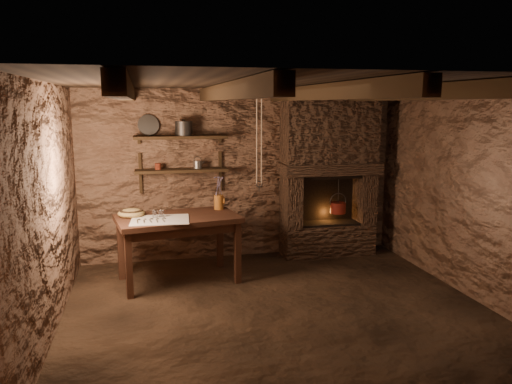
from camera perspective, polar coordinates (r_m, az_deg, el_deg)
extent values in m
plane|color=black|center=(5.58, 2.35, -13.09)|extent=(4.50, 4.50, 0.00)
cube|color=#4E3224|center=(7.15, -1.77, 2.06)|extent=(4.50, 0.04, 2.40)
cube|color=#4E3224|center=(3.39, 11.42, -7.10)|extent=(4.50, 0.04, 2.40)
cube|color=#4E3224|center=(5.13, -22.62, -1.88)|extent=(0.04, 4.00, 2.40)
cube|color=#4E3224|center=(6.20, 22.93, 0.05)|extent=(0.04, 4.00, 2.40)
cube|color=black|center=(5.14, 2.55, 12.37)|extent=(4.50, 4.00, 0.04)
cube|color=black|center=(4.96, -14.77, 11.10)|extent=(0.14, 3.95, 0.16)
cube|color=black|center=(5.03, -3.08, 11.39)|extent=(0.14, 3.95, 0.16)
cube|color=black|center=(5.29, 7.87, 11.24)|extent=(0.14, 3.95, 0.16)
cube|color=black|center=(5.72, 17.47, 10.78)|extent=(0.14, 3.95, 0.16)
cube|color=black|center=(6.87, -8.50, 2.47)|extent=(1.25, 0.30, 0.04)
cube|color=black|center=(6.82, -8.59, 6.22)|extent=(1.25, 0.30, 0.04)
cube|color=#34231A|center=(7.47, 8.12, -5.34)|extent=(1.35, 0.45, 0.45)
cube|color=#34231A|center=(7.15, 4.03, -1.01)|extent=(0.23, 0.45, 0.75)
cube|color=#34231A|center=(7.55, 12.23, -0.63)|extent=(0.23, 0.45, 0.75)
cube|color=#34231A|center=(7.23, 8.41, 2.69)|extent=(1.43, 0.51, 0.16)
cube|color=#34231A|center=(7.21, 8.44, 7.05)|extent=(1.35, 0.45, 0.94)
cube|color=black|center=(7.51, 7.71, -0.54)|extent=(0.90, 0.06, 0.75)
cube|color=black|center=(6.21, -8.95, -3.03)|extent=(1.58, 1.07, 0.06)
cube|color=black|center=(6.23, -8.92, -3.87)|extent=(1.43, 0.92, 0.10)
cube|color=beige|center=(6.02, -10.91, -3.14)|extent=(0.71, 0.59, 0.01)
cylinder|color=#9F5A1E|center=(6.53, -4.27, -1.16)|extent=(0.13, 0.13, 0.19)
torus|color=#9F5A1E|center=(6.53, -3.72, -0.97)|extent=(0.02, 0.10, 0.10)
ellipsoid|color=olive|center=(6.30, -14.07, -2.37)|extent=(0.39, 0.39, 0.11)
cylinder|color=#2C2927|center=(6.82, -8.25, 7.12)|extent=(0.29, 0.29, 0.17)
cylinder|color=gray|center=(6.90, -12.21, 7.48)|extent=(0.30, 0.16, 0.28)
cylinder|color=#521A10|center=(6.84, -11.13, 2.89)|extent=(0.09, 0.09, 0.08)
cylinder|color=maroon|center=(7.36, 9.34, -1.79)|extent=(0.23, 0.23, 0.16)
torus|color=#2C2927|center=(7.35, 9.37, -1.06)|extent=(0.25, 0.02, 0.25)
cylinder|color=#2C2927|center=(7.32, 9.40, 0.05)|extent=(0.01, 0.01, 0.44)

